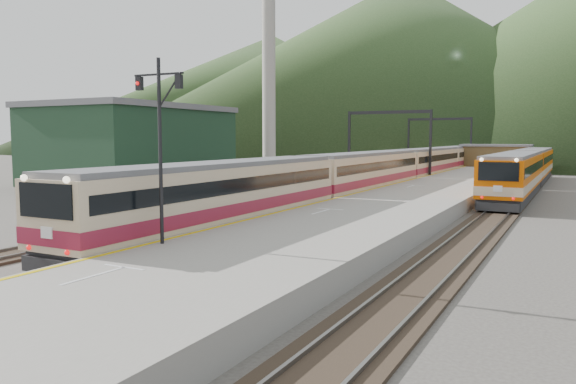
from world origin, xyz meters
The scene contains 16 objects.
track_main centered at (0.00, 40.00, 0.07)m, with size 2.60×200.00×0.23m.
track_far centered at (-5.00, 40.00, 0.07)m, with size 2.60×200.00×0.23m.
track_second centered at (11.50, 40.00, 0.07)m, with size 2.60×200.00×0.23m.
platform centered at (5.60, 38.00, 0.50)m, with size 8.00×100.00×1.00m, color gray.
gantry_near centered at (-2.85, 55.00, 5.59)m, with size 9.55×0.25×8.00m.
gantry_far centered at (-2.85, 80.00, 5.59)m, with size 9.55×0.25×8.00m.
warehouse centered at (-28.00, 42.00, 4.32)m, with size 14.50×20.50×8.60m.
smokestack centered at (-22.00, 62.00, 15.00)m, with size 1.80×1.80×30.00m, color #9E998E.
station_shed centered at (5.60, 78.00, 2.57)m, with size 9.40×4.40×3.10m.
hill_a centered at (-40.00, 190.00, 30.00)m, with size 180.00×180.00×60.00m, color #27421C.
hill_d centered at (-120.00, 240.00, 27.50)m, with size 200.00×200.00×55.00m, color #27421C.
main_train centered at (0.00, 50.42, 2.14)m, with size 3.13×85.74×3.82m.
second_train centered at (11.50, 52.88, 2.06)m, with size 3.01×40.91×3.67m.
signal_mast centered at (2.26, 10.81, 5.20)m, with size 2.20×0.25×6.88m.
short_signal_b centered at (-3.02, 30.83, 1.46)m, with size 0.23×0.18×2.27m.
short_signal_c centered at (-7.74, 19.88, 1.46)m, with size 0.24×0.18×2.27m.
Camera 1 is at (16.08, -5.47, 4.95)m, focal length 35.00 mm.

